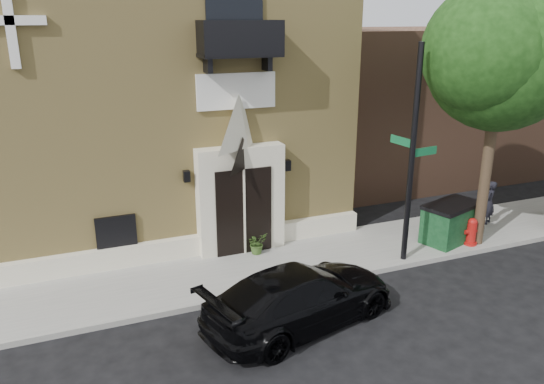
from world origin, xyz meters
The scene contains 11 objects.
ground centered at (0.00, 0.00, 0.00)m, with size 120.00×120.00×0.00m, color black.
sidewalk centered at (1.00, 1.50, 0.07)m, with size 42.00×3.00×0.15m, color gray.
church centered at (-2.99, 7.95, 4.63)m, with size 12.20×11.01×9.30m.
neighbour_building centered at (12.00, 9.00, 3.20)m, with size 18.00×8.00×6.40m, color brown.
street_tree_left centered at (6.03, 0.35, 5.87)m, with size 4.97×4.38×7.77m.
black_sedan centered at (-0.96, -1.45, 0.71)m, with size 1.98×4.88×1.41m, color black.
street_sign centered at (3.19, 0.36, 3.23)m, with size 1.02×0.97×6.13m.
fire_hydrant centered at (5.70, 0.41, 0.58)m, with size 0.50×0.40×0.87m.
dumpster centered at (5.30, 0.93, 0.77)m, with size 2.12×1.59×1.23m.
planter centered at (-0.68, 2.28, 0.48)m, with size 0.59×0.51×0.66m, color #3D5D24.
pedestrian_near centered at (7.48, 1.62, 0.90)m, with size 0.55×0.36×1.50m, color black.
Camera 1 is at (-5.66, -11.32, 6.87)m, focal length 35.00 mm.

